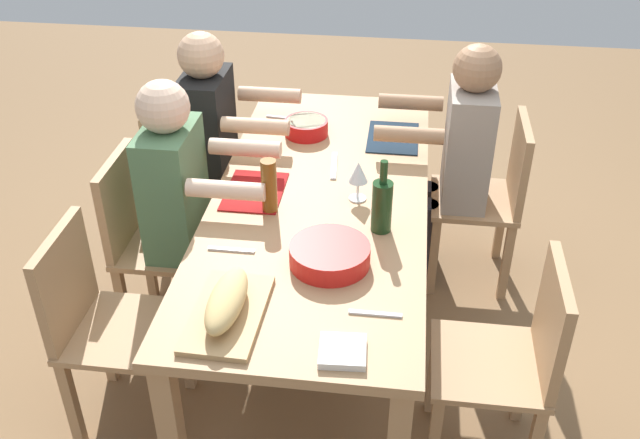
{
  "coord_description": "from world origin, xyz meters",
  "views": [
    {
      "loc": [
        2.45,
        0.32,
        2.26
      ],
      "look_at": [
        0.0,
        0.0,
        0.63
      ],
      "focal_mm": 40.81,
      "sensor_mm": 36.0,
      "label": 1
    }
  ],
  "objects_px": {
    "diner_near_center": "(184,196)",
    "wine_glass": "(358,174)",
    "chair_near_center": "(148,236)",
    "diner_far_left": "(458,150)",
    "cutting_board": "(228,314)",
    "chair_near_right": "(99,320)",
    "bread_loaf": "(227,300)",
    "beer_bottle": "(269,186)",
    "chair_far_right": "(514,357)",
    "wine_bottle": "(382,205)",
    "dining_table": "(320,214)",
    "diner_near_left": "(217,136)",
    "chair_far_left": "(492,193)",
    "serving_bowl_greens": "(330,254)",
    "napkin_stack": "(343,351)",
    "serving_bowl_pasta": "(306,126)",
    "chair_near_left": "(184,173)"
  },
  "relations": [
    {
      "from": "serving_bowl_pasta",
      "to": "chair_near_left",
      "type": "bearing_deg",
      "value": -91.26
    },
    {
      "from": "chair_near_left",
      "to": "chair_far_left",
      "type": "relative_size",
      "value": 1.0
    },
    {
      "from": "dining_table",
      "to": "serving_bowl_pasta",
      "type": "relative_size",
      "value": 9.97
    },
    {
      "from": "diner_far_left",
      "to": "beer_bottle",
      "type": "xyz_separation_m",
      "value": [
        0.68,
        -0.74,
        0.15
      ]
    },
    {
      "from": "chair_near_center",
      "to": "chair_near_right",
      "type": "relative_size",
      "value": 1.0
    },
    {
      "from": "chair_far_right",
      "to": "wine_glass",
      "type": "distance_m",
      "value": 0.89
    },
    {
      "from": "chair_near_center",
      "to": "wine_bottle",
      "type": "relative_size",
      "value": 2.93
    },
    {
      "from": "dining_table",
      "to": "chair_far_right",
      "type": "distance_m",
      "value": 0.94
    },
    {
      "from": "diner_near_center",
      "to": "wine_glass",
      "type": "distance_m",
      "value": 0.73
    },
    {
      "from": "chair_near_right",
      "to": "chair_far_left",
      "type": "bearing_deg",
      "value": 126.26
    },
    {
      "from": "diner_near_left",
      "to": "serving_bowl_greens",
      "type": "relative_size",
      "value": 4.26
    },
    {
      "from": "napkin_stack",
      "to": "wine_bottle",
      "type": "bearing_deg",
      "value": 173.81
    },
    {
      "from": "chair_far_right",
      "to": "napkin_stack",
      "type": "height_order",
      "value": "chair_far_right"
    },
    {
      "from": "chair_near_center",
      "to": "wine_glass",
      "type": "height_order",
      "value": "wine_glass"
    },
    {
      "from": "chair_far_right",
      "to": "diner_near_left",
      "type": "xyz_separation_m",
      "value": [
        -1.1,
        -1.31,
        0.21
      ]
    },
    {
      "from": "chair_near_left",
      "to": "serving_bowl_greens",
      "type": "bearing_deg",
      "value": 40.39
    },
    {
      "from": "chair_far_left",
      "to": "beer_bottle",
      "type": "distance_m",
      "value": 1.2
    },
    {
      "from": "chair_near_center",
      "to": "chair_near_left",
      "type": "height_order",
      "value": "same"
    },
    {
      "from": "bread_loaf",
      "to": "wine_glass",
      "type": "height_order",
      "value": "wine_glass"
    },
    {
      "from": "serving_bowl_greens",
      "to": "napkin_stack",
      "type": "distance_m",
      "value": 0.45
    },
    {
      "from": "chair_near_center",
      "to": "chair_near_right",
      "type": "bearing_deg",
      "value": 0.0
    },
    {
      "from": "chair_far_left",
      "to": "bread_loaf",
      "type": "relative_size",
      "value": 2.66
    },
    {
      "from": "dining_table",
      "to": "chair_near_center",
      "type": "relative_size",
      "value": 2.35
    },
    {
      "from": "chair_far_left",
      "to": "serving_bowl_pasta",
      "type": "xyz_separation_m",
      "value": [
        0.01,
        -0.88,
        0.3
      ]
    },
    {
      "from": "dining_table",
      "to": "serving_bowl_pasta",
      "type": "distance_m",
      "value": 0.56
    },
    {
      "from": "chair_near_center",
      "to": "chair_far_left",
      "type": "relative_size",
      "value": 1.0
    },
    {
      "from": "dining_table",
      "to": "diner_far_left",
      "type": "bearing_deg",
      "value": 134.19
    },
    {
      "from": "diner_near_left",
      "to": "bread_loaf",
      "type": "height_order",
      "value": "diner_near_left"
    },
    {
      "from": "dining_table",
      "to": "cutting_board",
      "type": "distance_m",
      "value": 0.79
    },
    {
      "from": "chair_far_right",
      "to": "serving_bowl_greens",
      "type": "relative_size",
      "value": 3.02
    },
    {
      "from": "chair_near_right",
      "to": "serving_bowl_pasta",
      "type": "bearing_deg",
      "value": 150.41
    },
    {
      "from": "chair_far_right",
      "to": "wine_bottle",
      "type": "distance_m",
      "value": 0.7
    },
    {
      "from": "chair_near_center",
      "to": "serving_bowl_greens",
      "type": "bearing_deg",
      "value": 62.47
    },
    {
      "from": "chair_far_right",
      "to": "cutting_board",
      "type": "height_order",
      "value": "chair_far_right"
    },
    {
      "from": "wine_bottle",
      "to": "napkin_stack",
      "type": "bearing_deg",
      "value": -6.19
    },
    {
      "from": "dining_table",
      "to": "diner_far_left",
      "type": "relative_size",
      "value": 1.66
    },
    {
      "from": "cutting_board",
      "to": "chair_near_right",
      "type": "bearing_deg",
      "value": -110.51
    },
    {
      "from": "wine_bottle",
      "to": "wine_glass",
      "type": "relative_size",
      "value": 1.75
    },
    {
      "from": "cutting_board",
      "to": "dining_table",
      "type": "bearing_deg",
      "value": 165.5
    },
    {
      "from": "beer_bottle",
      "to": "wine_bottle",
      "type": "bearing_deg",
      "value": 80.09
    },
    {
      "from": "chair_far_left",
      "to": "wine_glass",
      "type": "xyz_separation_m",
      "value": [
        0.55,
        -0.6,
        0.37
      ]
    },
    {
      "from": "diner_near_center",
      "to": "beer_bottle",
      "type": "relative_size",
      "value": 5.45
    },
    {
      "from": "chair_near_center",
      "to": "diner_far_left",
      "type": "height_order",
      "value": "diner_far_left"
    },
    {
      "from": "serving_bowl_pasta",
      "to": "wine_bottle",
      "type": "distance_m",
      "value": 0.84
    },
    {
      "from": "napkin_stack",
      "to": "chair_near_left",
      "type": "bearing_deg",
      "value": -146.93
    },
    {
      "from": "wine_bottle",
      "to": "napkin_stack",
      "type": "height_order",
      "value": "wine_bottle"
    },
    {
      "from": "chair_near_right",
      "to": "beer_bottle",
      "type": "height_order",
      "value": "beer_bottle"
    },
    {
      "from": "chair_near_right",
      "to": "diner_far_left",
      "type": "height_order",
      "value": "diner_far_left"
    },
    {
      "from": "chair_near_right",
      "to": "serving_bowl_greens",
      "type": "xyz_separation_m",
      "value": [
        -0.11,
        0.84,
        0.3
      ]
    },
    {
      "from": "serving_bowl_pasta",
      "to": "napkin_stack",
      "type": "xyz_separation_m",
      "value": [
        1.41,
        0.31,
        -0.03
      ]
    }
  ]
}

